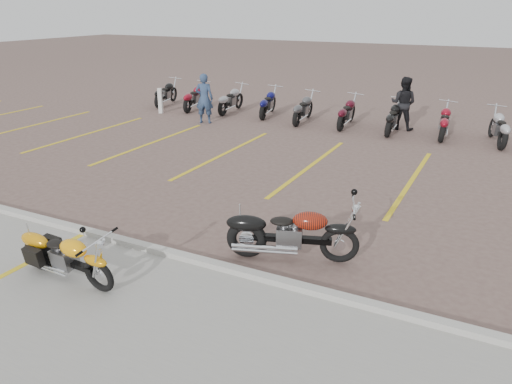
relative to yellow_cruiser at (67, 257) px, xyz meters
The scene contains 10 objects.
ground 3.62m from the yellow_cruiser, 69.19° to the left, with size 100.00×100.00×0.00m, color #745C53.
concrete_apron 1.76m from the yellow_cruiser, 41.74° to the right, with size 60.00×5.00×0.01m, color #9E9B93.
curb 1.90m from the yellow_cruiser, 46.81° to the left, with size 60.00×0.18×0.12m, color #ADAAA3.
parking_stripes 7.48m from the yellow_cruiser, 80.16° to the left, with size 38.00×5.50×0.01m, color gold, non-canonical shape.
yellow_cruiser is the anchor object (origin of this frame).
flame_cruiser 3.63m from the yellow_cruiser, 37.63° to the left, with size 2.20×0.85×0.94m.
person_a 11.36m from the yellow_cruiser, 111.48° to the left, with size 0.66×0.43×1.82m, color navy.
person_b 13.12m from the yellow_cruiser, 78.73° to the left, with size 0.89×0.69×1.83m, color black.
bollard 13.11m from the yellow_cruiser, 120.84° to the left, with size 0.15×0.15×1.00m, color silver.
bg_bike_row 12.62m from the yellow_cruiser, 83.12° to the left, with size 19.09×2.07×1.10m.
Camera 1 is at (4.59, -8.24, 4.15)m, focal length 35.00 mm.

